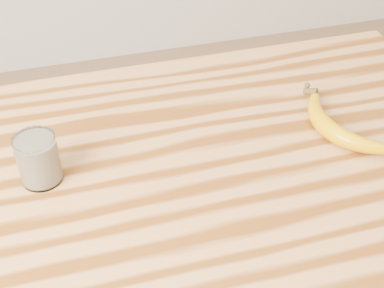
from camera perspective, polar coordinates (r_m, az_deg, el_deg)
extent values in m
cube|color=#B17640|center=(0.88, -1.50, -5.93)|extent=(1.20, 0.80, 0.04)
cylinder|color=brown|center=(1.59, 14.76, -4.87)|extent=(0.06, 0.06, 0.86)
cylinder|color=white|center=(0.90, -16.08, -1.56)|extent=(0.07, 0.07, 0.09)
torus|color=white|center=(0.87, -16.56, 0.50)|extent=(0.07, 0.07, 0.00)
cylinder|color=beige|center=(0.90, -16.05, -1.68)|extent=(0.06, 0.06, 0.07)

